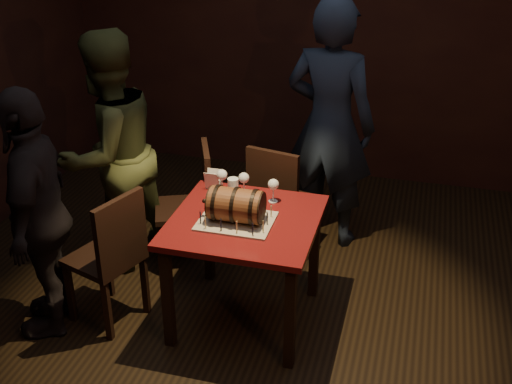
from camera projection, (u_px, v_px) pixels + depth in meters
room_shell at (265, 125)px, 3.56m from camera, size 5.04×5.04×2.80m
pub_table at (245, 234)px, 3.99m from camera, size 0.90×0.90×0.75m
cake_board at (236, 221)px, 3.90m from camera, size 0.45×0.35×0.01m
barrel_cake at (236, 205)px, 3.85m from camera, size 0.38×0.22×0.22m
birthday_candles at (236, 214)px, 3.88m from camera, size 0.40×0.30×0.09m
wine_glass_left at (222, 176)px, 4.22m from camera, size 0.07×0.07×0.16m
wine_glass_mid at (244, 179)px, 4.18m from camera, size 0.07×0.07×0.16m
wine_glass_right at (273, 185)px, 4.09m from camera, size 0.07×0.07×0.16m
pint_of_ale at (233, 190)px, 4.14m from camera, size 0.07×0.07×0.15m
menu_card at (213, 180)px, 4.28m from camera, size 0.10×0.05×0.13m
chair_back at (278, 198)px, 4.69m from camera, size 0.48×0.48×0.93m
chair_left_rear at (194, 200)px, 4.66m from camera, size 0.52×0.52×0.93m
chair_left_front at (112, 253)px, 4.02m from camera, size 0.51×0.51×0.93m
person_back at (330, 125)px, 4.81m from camera, size 0.78×0.60×1.92m
person_left_rear at (110, 154)px, 4.52m from camera, size 0.96×1.05×1.75m
person_left_front at (39, 214)px, 3.88m from camera, size 0.67×1.02×1.61m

